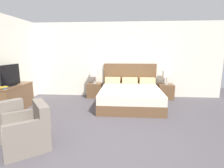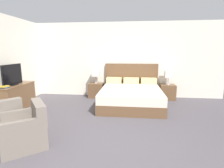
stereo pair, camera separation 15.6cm
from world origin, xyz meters
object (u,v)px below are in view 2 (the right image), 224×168
armchair_companion (26,130)px  book_blue_cover (3,86)px  nightstand_left (96,90)px  nightstand_right (167,92)px  book_red_cover (3,87)px  bed (131,95)px  table_lamp_right (169,74)px  dresser (16,97)px  tv (12,75)px  armchair_by_window (0,122)px  table_lamp_left (96,73)px

armchair_companion → book_blue_cover: bearing=136.4°
nightstand_left → nightstand_right: size_ratio=1.00×
armchair_companion → book_red_cover: bearing=136.6°
bed → armchair_companion: (-1.78, -2.61, -0.01)m
nightstand_left → table_lamp_right: 2.55m
nightstand_right → armchair_companion: size_ratio=0.53×
table_lamp_right → dresser: size_ratio=0.38×
tv → nightstand_left: bearing=39.6°
table_lamp_right → armchair_by_window: 4.87m
tv → book_blue_cover: tv is taller
book_red_cover → armchair_by_window: armchair_by_window is taller
bed → dresser: bearing=-165.7°
nightstand_left → nightstand_right: bearing=0.0°
bed → nightstand_left: size_ratio=4.09×
nightstand_right → book_blue_cover: book_blue_cover is taller
nightstand_left → tv: bearing=-140.4°
nightstand_left → table_lamp_left: 0.61m
book_blue_cover → table_lamp_left: bearing=45.8°
bed → armchair_by_window: bed is taller
bed → table_lamp_right: 1.55m
table_lamp_right → armchair_companion: table_lamp_right is taller
table_lamp_left → armchair_companion: bearing=-99.2°
table_lamp_right → tv: (-4.44, -1.63, 0.13)m
bed → armchair_companion: size_ratio=2.16×
armchair_companion → table_lamp_left: bearing=80.8°
book_blue_cover → armchair_by_window: (0.71, -1.07, -0.47)m
dresser → tv: (0.00, -0.06, 0.62)m
nightstand_right → bed: bearing=-149.1°
bed → tv: (-3.20, -0.88, 0.70)m
book_red_cover → armchair_companion: (1.42, -1.35, -0.44)m
bed → nightstand_right: (1.24, 0.74, -0.04)m
armchair_by_window → armchair_companion: 0.75m
bed → book_blue_cover: (-3.20, -1.27, 0.47)m
table_lamp_right → armchair_by_window: size_ratio=0.49×
armchair_companion → tv: bearing=129.3°
dresser → armchair_companion: (1.42, -1.79, -0.09)m
table_lamp_left → book_red_cover: (-1.97, -2.01, -0.13)m
table_lamp_left → armchair_companion: table_lamp_left is taller
bed → armchair_by_window: size_ratio=2.15×
table_lamp_left → tv: (-1.96, -1.63, 0.13)m
table_lamp_right → tv: bearing=-159.9°
table_lamp_right → nightstand_left: bearing=-180.0°
table_lamp_right → book_blue_cover: 4.87m
armchair_by_window → armchair_companion: size_ratio=1.01×
bed → table_lamp_right: bed is taller
table_lamp_left → nightstand_right: bearing=-0.0°
nightstand_right → armchair_by_window: armchair_by_window is taller
nightstand_left → dresser: bearing=-141.5°
book_blue_cover → table_lamp_right: bearing=24.4°
table_lamp_right → bed: bearing=-149.1°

